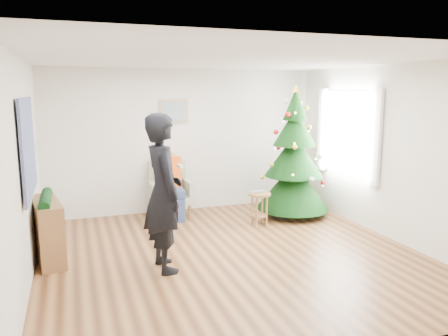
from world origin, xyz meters
name	(u,v)px	position (x,y,z in m)	size (l,w,h in m)	color
floor	(232,255)	(0.00, 0.00, 0.00)	(5.00, 5.00, 0.00)	brown
ceiling	(232,59)	(0.00, 0.00, 2.60)	(5.00, 5.00, 0.00)	white
wall_back	(185,141)	(0.00, 2.50, 1.30)	(5.00, 5.00, 0.00)	silver
wall_front	(344,208)	(0.00, -2.50, 1.30)	(5.00, 5.00, 0.00)	silver
wall_left	(23,172)	(-2.50, 0.00, 1.30)	(5.00, 5.00, 0.00)	silver
wall_right	(388,152)	(2.50, 0.00, 1.30)	(5.00, 5.00, 0.00)	silver
window_panel	(348,133)	(2.47, 1.00, 1.50)	(0.04, 1.30, 1.40)	white
curtains	(346,133)	(2.44, 1.00, 1.50)	(0.05, 1.75, 1.50)	white
christmas_tree	(294,158)	(1.72, 1.49, 1.05)	(1.28, 1.28, 2.32)	#3F2816
stool	(259,209)	(0.91, 1.12, 0.28)	(0.37, 0.37, 0.55)	brown
laptop	(260,192)	(0.91, 1.12, 0.56)	(0.30, 0.19, 0.02)	silver
armchair	(170,197)	(-0.39, 2.06, 0.36)	(0.73, 0.67, 0.98)	gray
seated_person	(171,182)	(-0.39, 2.01, 0.66)	(0.40, 0.58, 1.29)	navy
standing_man	(163,193)	(-0.95, -0.14, 0.97)	(0.71, 0.47, 1.95)	black
game_controller	(180,166)	(-0.74, -0.17, 1.30)	(0.04, 0.13, 0.04)	white
console	(48,230)	(-2.33, 0.65, 0.40)	(0.30, 1.00, 0.80)	brown
garland	(46,199)	(-2.33, 0.65, 0.82)	(0.14, 0.14, 0.90)	black
tapestry	(28,147)	(-2.46, 0.30, 1.55)	(0.03, 1.50, 1.15)	black
framed_picture	(174,111)	(-0.20, 2.46, 1.85)	(0.52, 0.05, 0.42)	tan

